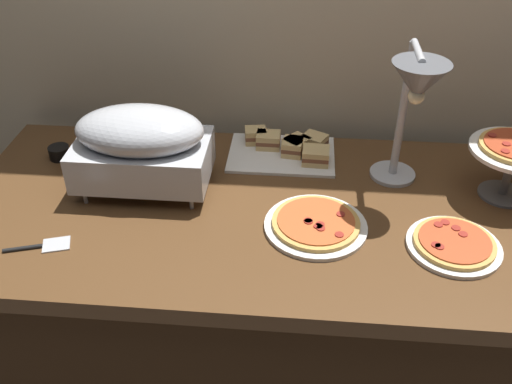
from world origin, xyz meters
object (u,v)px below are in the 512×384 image
(pizza_plate_front, at_px, (316,224))
(sauce_cup_near, at_px, (59,152))
(sandwich_platter, at_px, (288,148))
(serving_spatula, at_px, (40,246))
(heat_lamp, at_px, (415,93))
(chafing_dish, at_px, (141,145))
(pizza_plate_center, at_px, (454,244))

(pizza_plate_front, distance_m, sauce_cup_near, 0.88)
(sandwich_platter, bearing_deg, serving_spatula, -140.15)
(pizza_plate_front, xyz_separation_m, sandwich_platter, (-0.09, 0.38, 0.01))
(heat_lamp, height_order, sandwich_platter, heat_lamp)
(chafing_dish, bearing_deg, serving_spatula, -124.78)
(pizza_plate_center, bearing_deg, sandwich_platter, 136.40)
(sandwich_platter, xyz_separation_m, sauce_cup_near, (-0.74, -0.09, -0.00))
(chafing_dish, relative_size, pizza_plate_front, 1.38)
(sauce_cup_near, xyz_separation_m, serving_spatula, (0.11, -0.44, -0.02))
(pizza_plate_center, bearing_deg, chafing_dish, 166.55)
(heat_lamp, relative_size, pizza_plate_front, 1.56)
(chafing_dish, bearing_deg, pizza_plate_front, -17.03)
(heat_lamp, xyz_separation_m, sauce_cup_near, (-1.07, 0.13, -0.32))
(sandwich_platter, relative_size, serving_spatula, 2.00)
(sauce_cup_near, relative_size, serving_spatula, 0.39)
(sandwich_platter, bearing_deg, chafing_dish, -152.02)
(heat_lamp, distance_m, pizza_plate_front, 0.43)
(heat_lamp, relative_size, sandwich_platter, 1.28)
(pizza_plate_center, relative_size, sauce_cup_near, 3.67)
(chafing_dish, relative_size, pizza_plate_center, 1.59)
(chafing_dish, relative_size, heat_lamp, 0.88)
(chafing_dish, distance_m, serving_spatula, 0.40)
(chafing_dish, distance_m, sandwich_platter, 0.49)
(heat_lamp, distance_m, serving_spatula, 1.06)
(sauce_cup_near, bearing_deg, heat_lamp, -6.89)
(pizza_plate_front, distance_m, serving_spatula, 0.74)
(pizza_plate_front, xyz_separation_m, serving_spatula, (-0.72, -0.15, -0.01))
(chafing_dish, distance_m, heat_lamp, 0.77)
(heat_lamp, relative_size, sauce_cup_near, 6.59)
(serving_spatula, bearing_deg, pizza_plate_front, 11.42)
(pizza_plate_front, bearing_deg, heat_lamp, 34.50)
(pizza_plate_front, height_order, pizza_plate_center, same)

